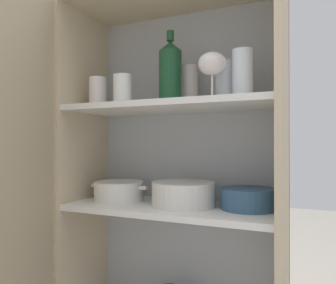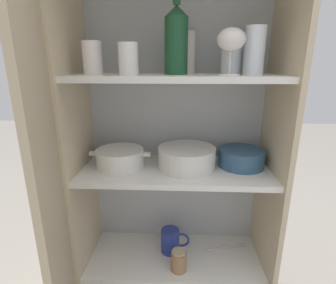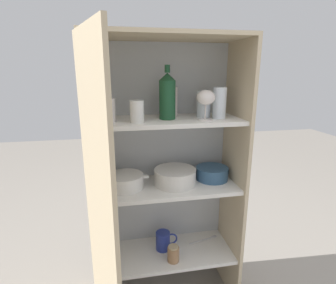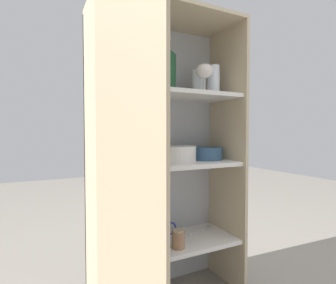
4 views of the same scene
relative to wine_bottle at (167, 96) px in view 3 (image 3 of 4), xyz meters
The scene contains 21 objects.
cupboard_back_panel 0.47m from the wine_bottle, 90.31° to the left, with size 0.74×0.02×1.39m, color #B2B7BC.
cupboard_side_left 0.57m from the wine_bottle, behind, with size 0.02×0.33×1.39m, color #CCB793.
cupboard_side_right 0.57m from the wine_bottle, ahead, with size 0.02×0.33×1.39m, color #CCB793.
cupboard_top_panel 0.26m from the wine_bottle, 98.62° to the left, with size 0.74×0.33×0.02m, color #CCB793.
shelf_board_lower 0.86m from the wine_bottle, 98.62° to the left, with size 0.71×0.29×0.02m, color white.
shelf_board_middle 0.46m from the wine_bottle, 98.62° to the left, with size 0.71×0.29×0.02m, color white.
shelf_board_upper 0.12m from the wine_bottle, 98.62° to the left, with size 0.71×0.29×0.02m, color white.
cupboard_door 0.63m from the wine_bottle, 133.22° to the right, with size 0.14×0.35×1.39m.
tumbler_glass_0 0.25m from the wine_bottle, ahead, with size 0.06×0.06×0.15m.
tumbler_glass_1 0.19m from the wine_bottle, ahead, with size 0.07×0.07×0.13m.
tumbler_glass_2 0.28m from the wine_bottle, behind, with size 0.06×0.06×0.11m.
tumbler_glass_3 0.10m from the wine_bottle, 69.99° to the left, with size 0.07×0.07×0.15m.
tumbler_glass_4 0.17m from the wine_bottle, 155.85° to the right, with size 0.06×0.06×0.10m.
wine_glass_0 0.18m from the wine_bottle, 22.30° to the right, with size 0.09×0.09×0.14m.
wine_bottle is the anchor object (origin of this frame).
plate_stack_white 0.42m from the wine_bottle, 17.35° to the left, with size 0.22×0.22×0.08m.
mixing_bowl_large 0.49m from the wine_bottle, ahead, with size 0.17×0.17×0.07m.
casserole_dish 0.47m from the wine_bottle, behind, with size 0.23×0.18×0.07m.
coffee_mug_primary 0.80m from the wine_bottle, 117.29° to the left, with size 0.12×0.08×0.10m.
storage_jar 0.82m from the wine_bottle, 76.44° to the right, with size 0.06×0.06×0.09m.
serving_spoon 0.89m from the wine_bottle, 15.35° to the left, with size 0.18×0.06×0.01m.
Camera 3 is at (-0.22, -1.08, 1.25)m, focal length 28.00 mm.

